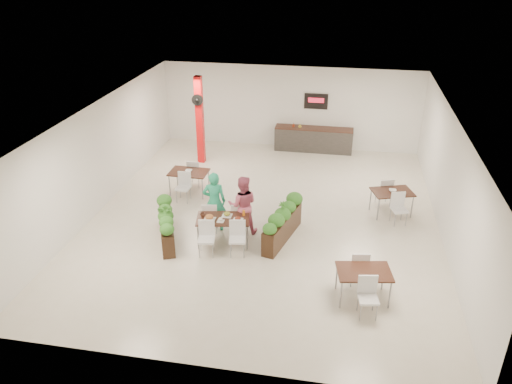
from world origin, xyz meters
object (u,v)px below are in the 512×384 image
Objects in this scene: side_table_c at (364,276)px; side_table_a at (189,175)px; main_table at (223,222)px; side_table_b at (392,195)px; planter_right at (282,223)px; service_counter at (314,139)px; planter_left at (166,223)px; diner_woman at (243,205)px; diner_man at (214,202)px; red_column at (200,119)px.

side_table_a is at bearing 130.37° from side_table_c.
main_table is 5.17m from side_table_b.
planter_right is 1.30× the size of side_table_a.
service_counter is 1.84× the size of side_table_a.
main_table and side_table_c have the same top height.
main_table and side_table_a have the same top height.
side_table_a is at bearing 95.08° from planter_left.
diner_woman is 1.20m from planter_right.
main_table is at bearing 110.74° from diner_man.
diner_woman is at bearing -102.47° from service_counter.
side_table_b is (6.07, 2.61, 0.10)m from planter_left.
diner_man is 1.04× the size of diner_woman.
diner_woman is 0.80× the size of planter_right.
planter_left is (0.60, -5.51, -1.12)m from red_column.
main_table is 0.86× the size of planter_right.
diner_man is at bearing 34.83° from planter_left.
service_counter is 6.97m from diner_man.
planter_right is 3.07m from side_table_c.
main_table is 0.93× the size of planter_left.
planter_right is 1.27× the size of side_table_c.
planter_left is 5.45m from side_table_c.
diner_man is at bearing 173.91° from planter_right.
service_counter is at bearing 91.43° from side_table_c.
diner_man reaches higher than diner_woman.
side_table_a is at bearing 122.92° from main_table.
diner_woman is 3.06m from side_table_a.
main_table is (2.13, -5.37, -1.01)m from red_column.
side_table_c is (2.12, -2.22, 0.11)m from planter_right.
service_counter reaches higher than diner_woman.
main_table is 3.30m from side_table_a.
side_table_a is at bearing -82.54° from red_column.
red_column reaches higher than planter_right.
diner_woman is 1.04× the size of side_table_a.
side_table_b is at bearing -23.52° from red_column.
red_column reaches higher than service_counter.
diner_woman is 1.01× the size of side_table_b.
service_counter reaches higher than planter_left.
side_table_b is at bearing -60.70° from service_counter.
side_table_c is (5.20, -1.63, 0.10)m from planter_left.
planter_left is at bearing -174.83° from main_table.
diner_woman is at bearing -174.89° from side_table_b.
diner_man reaches higher than side_table_b.
planter_right is at bearing -92.67° from service_counter.
service_counter is 5.47m from side_table_b.
side_table_c is at bearing 139.07° from diner_man.
diner_woman reaches higher than planter_right.
planter_right is at bearing -33.27° from side_table_a.
diner_man is 0.83× the size of planter_right.
planter_left reaches higher than side_table_b.
service_counter is at bearing 87.33° from planter_right.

